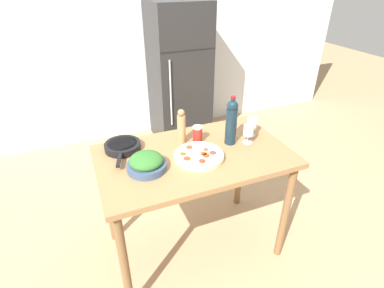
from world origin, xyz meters
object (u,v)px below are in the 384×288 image
at_px(refrigerator, 179,76).
at_px(wine_glass_far, 252,124).
at_px(salt_canister, 197,134).
at_px(wine_bottle, 231,121).
at_px(pepper_mill, 181,127).
at_px(homemade_pizza, 199,156).
at_px(cast_iron_skillet, 123,146).
at_px(wine_glass_near, 249,131).
at_px(salad_bowl, 146,163).

relative_size(refrigerator, wine_glass_far, 12.11).
bearing_deg(salt_canister, refrigerator, 74.48).
relative_size(wine_bottle, wine_glass_far, 2.55).
bearing_deg(refrigerator, pepper_mill, -109.36).
height_order(pepper_mill, homemade_pizza, pepper_mill).
distance_m(homemade_pizza, cast_iron_skillet, 0.55).
xyz_separation_m(wine_bottle, pepper_mill, (-0.33, 0.14, -0.05)).
xyz_separation_m(wine_bottle, wine_glass_near, (0.12, -0.04, -0.08)).
distance_m(wine_glass_near, cast_iron_skillet, 0.91).
bearing_deg(wine_glass_far, salt_canister, 171.46).
height_order(wine_glass_near, pepper_mill, pepper_mill).
distance_m(wine_bottle, salad_bowl, 0.68).
bearing_deg(cast_iron_skillet, salt_canister, -10.70).
height_order(wine_glass_far, salt_canister, wine_glass_far).
height_order(wine_bottle, salad_bowl, wine_bottle).
distance_m(refrigerator, wine_glass_near, 1.85).
xyz_separation_m(wine_bottle, homemade_pizza, (-0.29, -0.10, -0.16)).
height_order(salad_bowl, homemade_pizza, salad_bowl).
bearing_deg(salad_bowl, wine_glass_near, 4.02).
relative_size(wine_bottle, wine_glass_near, 2.55).
distance_m(pepper_mill, salt_canister, 0.13).
relative_size(refrigerator, wine_glass_near, 12.11).
height_order(refrigerator, homemade_pizza, refrigerator).
bearing_deg(wine_glass_near, pepper_mill, 158.26).
relative_size(wine_glass_near, salad_bowl, 0.57).
relative_size(wine_glass_near, salt_canister, 1.13).
height_order(refrigerator, wine_glass_near, refrigerator).
xyz_separation_m(refrigerator, cast_iron_skillet, (-1.00, -1.58, 0.07)).
bearing_deg(cast_iron_skillet, wine_glass_far, -9.75).
bearing_deg(pepper_mill, cast_iron_skillet, 170.37).
height_order(wine_bottle, cast_iron_skillet, wine_bottle).
bearing_deg(cast_iron_skillet, salad_bowl, -72.80).
relative_size(refrigerator, salt_canister, 13.67).
relative_size(refrigerator, homemade_pizza, 5.08).
relative_size(pepper_mill, cast_iron_skillet, 0.67).
bearing_deg(homemade_pizza, wine_bottle, 19.12).
distance_m(refrigerator, cast_iron_skillet, 1.88).
xyz_separation_m(pepper_mill, salad_bowl, (-0.33, -0.24, -0.08)).
xyz_separation_m(wine_bottle, cast_iron_skillet, (-0.75, 0.21, -0.15)).
distance_m(salad_bowl, homemade_pizza, 0.36).
relative_size(salt_canister, cast_iron_skillet, 0.32).
xyz_separation_m(wine_glass_far, salt_canister, (-0.42, 0.06, -0.03)).
distance_m(pepper_mill, cast_iron_skillet, 0.44).
relative_size(pepper_mill, salt_canister, 2.11).
bearing_deg(wine_bottle, pepper_mill, 157.62).
bearing_deg(salad_bowl, pepper_mill, 35.81).
bearing_deg(homemade_pizza, wine_glass_far, 16.18).
height_order(salt_canister, cast_iron_skillet, salt_canister).
distance_m(wine_glass_near, pepper_mill, 0.49).
relative_size(wine_glass_near, homemade_pizza, 0.42).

